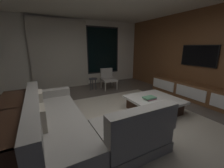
{
  "coord_description": "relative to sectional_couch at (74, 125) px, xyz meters",
  "views": [
    {
      "loc": [
        -1.39,
        -2.38,
        1.62
      ],
      "look_at": [
        0.38,
        0.98,
        0.61
      ],
      "focal_mm": 22.79,
      "sensor_mm": 36.0,
      "label": 1
    }
  ],
  "objects": [
    {
      "name": "mounted_tv",
      "position": [
        3.9,
        0.38,
        1.06
      ],
      "size": [
        0.05,
        1.09,
        0.63
      ],
      "color": "black"
    },
    {
      "name": "console_table_behind_couch",
      "position": [
        -0.91,
        0.13,
        0.13
      ],
      "size": [
        0.4,
        2.1,
        0.74
      ],
      "color": "#362015",
      "rests_on": "floor"
    },
    {
      "name": "back_wall_with_window",
      "position": [
        0.89,
        3.75,
        1.05
      ],
      "size": [
        6.6,
        0.3,
        2.7
      ],
      "color": "silver",
      "rests_on": "floor"
    },
    {
      "name": "accent_chair_near_window",
      "position": [
        1.97,
        2.68,
        0.14
      ],
      "size": [
        0.58,
        0.6,
        0.78
      ],
      "color": "#B2ADA0",
      "rests_on": "floor"
    },
    {
      "name": "sectional_couch",
      "position": [
        0.0,
        0.0,
        0.0
      ],
      "size": [
        1.98,
        2.5,
        0.82
      ],
      "color": "gray",
      "rests_on": "floor"
    },
    {
      "name": "side_stool",
      "position": [
        1.35,
        2.69,
        0.08
      ],
      "size": [
        0.32,
        0.32,
        0.46
      ],
      "color": "#333338",
      "rests_on": "floor"
    },
    {
      "name": "book_stack_on_coffee_table",
      "position": [
        1.9,
        0.22,
        0.1
      ],
      "size": [
        0.3,
        0.2,
        0.06
      ],
      "color": "#BC6983",
      "rests_on": "coffee_table"
    },
    {
      "name": "floor",
      "position": [
        0.95,
        0.13,
        -0.29
      ],
      "size": [
        9.2,
        9.2,
        0.0
      ],
      "primitive_type": "plane",
      "color": "#564C44"
    },
    {
      "name": "coffee_table",
      "position": [
        2.05,
        0.22,
        -0.1
      ],
      "size": [
        1.16,
        1.16,
        0.36
      ],
      "color": "#362015",
      "rests_on": "floor"
    },
    {
      "name": "media_console",
      "position": [
        3.72,
        0.18,
        -0.04
      ],
      "size": [
        0.46,
        3.1,
        0.52
      ],
      "color": "brown",
      "rests_on": "floor"
    },
    {
      "name": "media_wall",
      "position": [
        4.01,
        0.13,
        1.06
      ],
      "size": [
        0.12,
        7.8,
        2.7
      ],
      "color": "brown",
      "rests_on": "floor"
    },
    {
      "name": "area_rug",
      "position": [
        1.3,
        0.03,
        -0.28
      ],
      "size": [
        3.2,
        3.8,
        0.01
      ],
      "primitive_type": "cube",
      "color": "#ADA391",
      "rests_on": "floor"
    }
  ]
}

